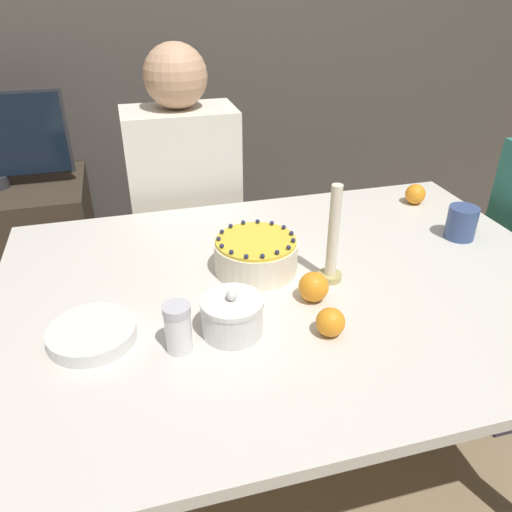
{
  "coord_description": "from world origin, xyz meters",
  "views": [
    {
      "loc": [
        -0.38,
        -1.03,
        1.47
      ],
      "look_at": [
        -0.07,
        0.09,
        0.81
      ],
      "focal_mm": 35.0,
      "sensor_mm": 36.0,
      "label": 1
    }
  ],
  "objects_px": {
    "sugar_shaker": "(178,328)",
    "person_man_blue_shirt": "(188,235)",
    "sugar_bowl": "(232,316)",
    "cake": "(256,255)",
    "candle": "(333,243)"
  },
  "relations": [
    {
      "from": "sugar_bowl",
      "to": "sugar_shaker",
      "type": "bearing_deg",
      "value": -167.18
    },
    {
      "from": "cake",
      "to": "sugar_bowl",
      "type": "distance_m",
      "value": 0.28
    },
    {
      "from": "sugar_bowl",
      "to": "person_man_blue_shirt",
      "type": "distance_m",
      "value": 0.93
    },
    {
      "from": "sugar_shaker",
      "to": "person_man_blue_shirt",
      "type": "xyz_separation_m",
      "value": [
        0.14,
        0.92,
        -0.26
      ]
    },
    {
      "from": "sugar_shaker",
      "to": "candle",
      "type": "height_order",
      "value": "candle"
    },
    {
      "from": "cake",
      "to": "sugar_shaker",
      "type": "bearing_deg",
      "value": -131.66
    },
    {
      "from": "sugar_bowl",
      "to": "sugar_shaker",
      "type": "relative_size",
      "value": 1.24
    },
    {
      "from": "sugar_bowl",
      "to": "person_man_blue_shirt",
      "type": "height_order",
      "value": "person_man_blue_shirt"
    },
    {
      "from": "sugar_bowl",
      "to": "sugar_shaker",
      "type": "xyz_separation_m",
      "value": [
        -0.12,
        -0.03,
        0.01
      ]
    },
    {
      "from": "cake",
      "to": "sugar_shaker",
      "type": "xyz_separation_m",
      "value": [
        -0.24,
        -0.27,
        0.01
      ]
    },
    {
      "from": "cake",
      "to": "candle",
      "type": "relative_size",
      "value": 0.84
    },
    {
      "from": "cake",
      "to": "person_man_blue_shirt",
      "type": "xyz_separation_m",
      "value": [
        -0.1,
        0.65,
        -0.25
      ]
    },
    {
      "from": "sugar_bowl",
      "to": "cake",
      "type": "bearing_deg",
      "value": 63.72
    },
    {
      "from": "cake",
      "to": "sugar_shaker",
      "type": "relative_size",
      "value": 1.97
    },
    {
      "from": "person_man_blue_shirt",
      "to": "candle",
      "type": "bearing_deg",
      "value": 110.38
    }
  ]
}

